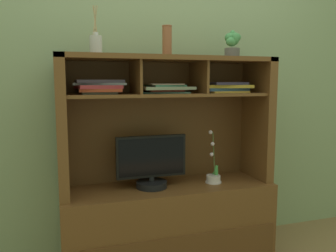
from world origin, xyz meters
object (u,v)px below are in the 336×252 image
(magazine_stack_right, at_px, (99,87))
(tv_monitor, at_px, (151,165))
(diffuser_bottle, at_px, (96,45))
(potted_orchid, at_px, (213,176))
(magazine_stack_centre, at_px, (164,88))
(potted_succulent, at_px, (233,44))
(ceramic_vase, at_px, (167,41))
(media_console, at_px, (168,201))
(magazine_stack_left, at_px, (226,87))

(magazine_stack_right, bearing_deg, tv_monitor, -5.43)
(tv_monitor, bearing_deg, diffuser_bottle, 175.77)
(potted_orchid, bearing_deg, tv_monitor, 176.76)
(magazine_stack_centre, bearing_deg, potted_orchid, -9.52)
(diffuser_bottle, bearing_deg, magazine_stack_right, 23.26)
(potted_succulent, height_order, ceramic_vase, ceramic_vase)
(magazine_stack_right, bearing_deg, media_console, 0.07)
(tv_monitor, bearing_deg, magazine_stack_left, 1.39)
(potted_orchid, height_order, magazine_stack_centre, magazine_stack_centre)
(magazine_stack_left, relative_size, magazine_stack_centre, 0.97)
(potted_orchid, height_order, magazine_stack_right, magazine_stack_right)
(diffuser_bottle, height_order, ceramic_vase, diffuser_bottle)
(magazine_stack_right, distance_m, potted_succulent, 0.95)
(potted_succulent, bearing_deg, diffuser_bottle, 179.30)
(diffuser_bottle, bearing_deg, media_console, 0.79)
(magazine_stack_centre, bearing_deg, tv_monitor, -161.87)
(tv_monitor, height_order, diffuser_bottle, diffuser_bottle)
(tv_monitor, bearing_deg, media_console, 14.34)
(media_console, xyz_separation_m, magazine_stack_left, (0.41, -0.02, 0.78))
(tv_monitor, xyz_separation_m, magazine_stack_left, (0.54, 0.01, 0.50))
(tv_monitor, bearing_deg, magazine_stack_right, 174.57)
(tv_monitor, relative_size, potted_orchid, 1.28)
(diffuser_bottle, distance_m, ceramic_vase, 0.46)
(magazine_stack_centre, xyz_separation_m, potted_succulent, (0.48, -0.02, 0.30))
(tv_monitor, distance_m, magazine_stack_left, 0.74)
(tv_monitor, height_order, magazine_stack_left, magazine_stack_left)
(magazine_stack_left, xyz_separation_m, magazine_stack_right, (-0.86, 0.02, 0.01))
(media_console, bearing_deg, magazine_stack_left, -2.52)
(potted_succulent, distance_m, ceramic_vase, 0.46)
(magazine_stack_right, distance_m, ceramic_vase, 0.53)
(magazine_stack_left, relative_size, diffuser_bottle, 1.21)
(magazine_stack_right, relative_size, diffuser_bottle, 1.15)
(ceramic_vase, bearing_deg, tv_monitor, -159.56)
(magazine_stack_left, relative_size, magazine_stack_right, 1.05)
(diffuser_bottle, relative_size, potted_succulent, 1.55)
(magazine_stack_left, distance_m, diffuser_bottle, 0.91)
(tv_monitor, distance_m, magazine_stack_centre, 0.51)
(magazine_stack_right, height_order, ceramic_vase, ceramic_vase)
(magazine_stack_right, xyz_separation_m, potted_succulent, (0.91, -0.02, 0.28))
(media_console, height_order, magazine_stack_left, media_console)
(potted_orchid, height_order, potted_succulent, potted_succulent)
(diffuser_bottle, relative_size, ceramic_vase, 1.45)
(diffuser_bottle, bearing_deg, tv_monitor, -4.23)
(ceramic_vase, bearing_deg, magazine_stack_left, -4.50)
(magazine_stack_left, relative_size, ceramic_vase, 1.75)
(media_console, relative_size, tv_monitor, 3.04)
(ceramic_vase, bearing_deg, diffuser_bottle, -177.42)
(magazine_stack_right, relative_size, potted_succulent, 1.78)
(tv_monitor, distance_m, magazine_stack_right, 0.61)
(potted_orchid, xyz_separation_m, magazine_stack_right, (-0.76, 0.06, 0.62))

